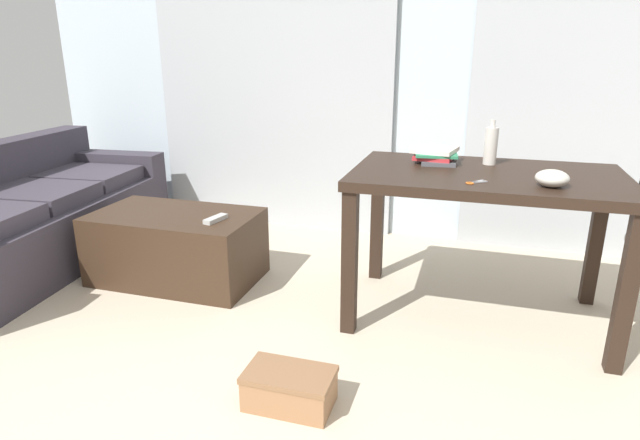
% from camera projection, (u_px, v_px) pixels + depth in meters
% --- Properties ---
extents(ground_plane, '(7.26, 7.26, 0.00)m').
position_uv_depth(ground_plane, '(375.00, 369.00, 2.36)').
color(ground_plane, beige).
extents(wall_back, '(6.27, 0.10, 2.47)m').
position_uv_depth(wall_back, '(434.00, 69.00, 3.72)').
color(wall_back, silver).
rests_on(wall_back, ground).
extents(curtains, '(4.28, 0.03, 2.09)m').
position_uv_depth(curtains, '(431.00, 97.00, 3.71)').
color(curtains, '#B2B7BC').
rests_on(curtains, ground).
extents(couch, '(1.05, 2.10, 0.77)m').
position_uv_depth(couch, '(28.00, 218.00, 3.50)').
color(couch, '#38333D').
rests_on(couch, ground).
extents(coffee_table, '(0.98, 0.57, 0.43)m').
position_uv_depth(coffee_table, '(177.00, 246.00, 3.24)').
color(coffee_table, '#382619').
rests_on(coffee_table, ground).
extents(craft_table, '(1.31, 0.80, 0.79)m').
position_uv_depth(craft_table, '(485.00, 194.00, 2.64)').
color(craft_table, black).
rests_on(craft_table, ground).
extents(bottle_near, '(0.07, 0.07, 0.23)m').
position_uv_depth(bottle_near, '(491.00, 145.00, 2.76)').
color(bottle_near, beige).
rests_on(bottle_near, craft_table).
extents(bowl, '(0.14, 0.14, 0.08)m').
position_uv_depth(bowl, '(552.00, 178.00, 2.32)').
color(bowl, beige).
rests_on(bowl, craft_table).
extents(book_stack, '(0.26, 0.31, 0.08)m').
position_uv_depth(book_stack, '(436.00, 155.00, 2.84)').
color(book_stack, '#4C4C51').
rests_on(book_stack, craft_table).
extents(scissors, '(0.10, 0.10, 0.00)m').
position_uv_depth(scissors, '(474.00, 182.00, 2.39)').
color(scissors, '#9EA0A5').
rests_on(scissors, craft_table).
extents(tv_remote_primary, '(0.08, 0.17, 0.03)m').
position_uv_depth(tv_remote_primary, '(216.00, 219.00, 3.03)').
color(tv_remote_primary, '#B7B7B2').
rests_on(tv_remote_primary, coffee_table).
extents(shoebox, '(0.35, 0.21, 0.15)m').
position_uv_depth(shoebox, '(289.00, 388.00, 2.11)').
color(shoebox, '#996B47').
rests_on(shoebox, ground).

